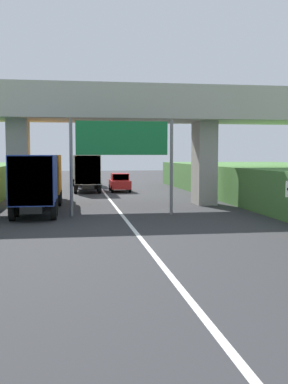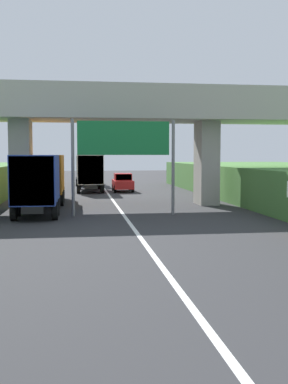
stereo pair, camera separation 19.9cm
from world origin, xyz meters
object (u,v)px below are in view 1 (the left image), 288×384
Objects in this scene: overhead_highway_sign at (122,145)px; truck_white at (87,171)px; truck_yellow at (83,168)px; truck_orange at (45,176)px; car_red at (120,182)px; truck_blue at (36,181)px.

overhead_highway_sign is 0.81× the size of truck_white.
overhead_highway_sign is 27.60m from truck_yellow.
truck_orange is at bearing -98.96° from truck_yellow.
overhead_highway_sign is 9.34m from truck_orange.
truck_blue is at bearing -111.49° from car_red.
truck_orange is at bearing 89.46° from truck_blue.
truck_orange reaches higher than car_red.
truck_yellow and truck_orange have the same top height.
truck_blue is at bearing -101.26° from truck_white.
truck_blue is 6.78m from truck_orange.
truck_orange is (-3.27, -9.95, 0.00)m from truck_white.
truck_blue is (-4.86, 0.95, -2.09)m from overhead_highway_sign.
overhead_highway_sign is at bearing -85.05° from truck_white.
overhead_highway_sign is at bearing -86.49° from truck_yellow.
truck_blue is 17.48m from car_red.
truck_white is 10.47m from truck_orange.
truck_yellow is at bearing 107.38° from car_red.
overhead_highway_sign is 0.81× the size of truck_blue.
truck_white reaches higher than car_red.
truck_white is at bearing 170.90° from car_red.
overhead_highway_sign is at bearing -95.09° from car_red.
truck_blue is at bearing -96.83° from truck_yellow.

